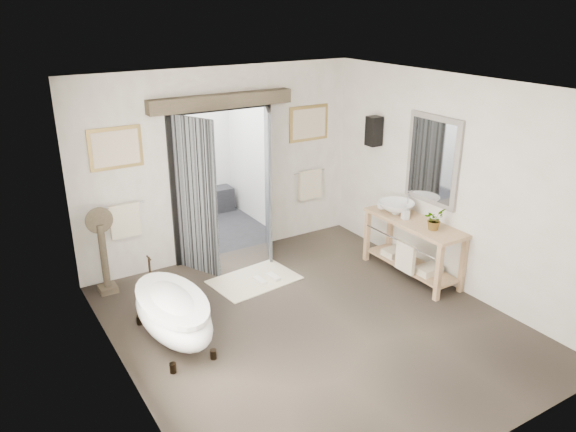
% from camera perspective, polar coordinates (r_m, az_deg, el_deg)
% --- Properties ---
extents(ground_plane, '(5.00, 5.00, 0.00)m').
position_cam_1_polar(ground_plane, '(7.11, 2.59, -10.95)').
color(ground_plane, '#483F34').
extents(room_shell, '(4.52, 5.02, 2.91)m').
position_cam_1_polar(room_shell, '(6.21, 3.20, 3.15)').
color(room_shell, silver).
rests_on(room_shell, ground_plane).
extents(shower_room, '(2.22, 2.01, 2.51)m').
position_cam_1_polar(shower_room, '(10.00, -10.28, 4.11)').
color(shower_room, black).
rests_on(shower_room, ground_plane).
extents(back_wall_dressing, '(3.82, 0.77, 2.52)m').
position_cam_1_polar(back_wall_dressing, '(8.34, -6.23, 5.63)').
color(back_wall_dressing, black).
rests_on(back_wall_dressing, ground_plane).
extents(clawfoot_tub, '(0.72, 1.62, 0.79)m').
position_cam_1_polar(clawfoot_tub, '(6.74, -11.64, -9.53)').
color(clawfoot_tub, black).
rests_on(clawfoot_tub, ground_plane).
extents(vanity, '(0.57, 1.60, 0.85)m').
position_cam_1_polar(vanity, '(8.24, 12.50, -2.76)').
color(vanity, tan).
rests_on(vanity, ground_plane).
extents(pedestal_mirror, '(0.37, 0.24, 1.24)m').
position_cam_1_polar(pedestal_mirror, '(7.99, -18.20, -3.93)').
color(pedestal_mirror, brown).
rests_on(pedestal_mirror, ground_plane).
extents(rug, '(1.28, 0.93, 0.01)m').
position_cam_1_polar(rug, '(8.14, -3.43, -6.49)').
color(rug, beige).
rests_on(rug, ground_plane).
extents(slippers, '(0.33, 0.25, 0.05)m').
position_cam_1_polar(slippers, '(8.09, -2.18, -6.38)').
color(slippers, white).
rests_on(slippers, rug).
extents(basin, '(0.61, 0.61, 0.18)m').
position_cam_1_polar(basin, '(8.32, 10.92, 0.81)').
color(basin, white).
rests_on(basin, vanity).
extents(plant, '(0.32, 0.30, 0.30)m').
position_cam_1_polar(plant, '(7.83, 14.62, -0.32)').
color(plant, gray).
rests_on(plant, vanity).
extents(soap_bottle_a, '(0.11, 0.11, 0.20)m').
position_cam_1_polar(soap_bottle_a, '(8.14, 11.86, 0.37)').
color(soap_bottle_a, gray).
rests_on(soap_bottle_a, vanity).
extents(soap_bottle_b, '(0.18, 0.18, 0.18)m').
position_cam_1_polar(soap_bottle_b, '(8.47, 9.50, 1.31)').
color(soap_bottle_b, gray).
rests_on(soap_bottle_b, vanity).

